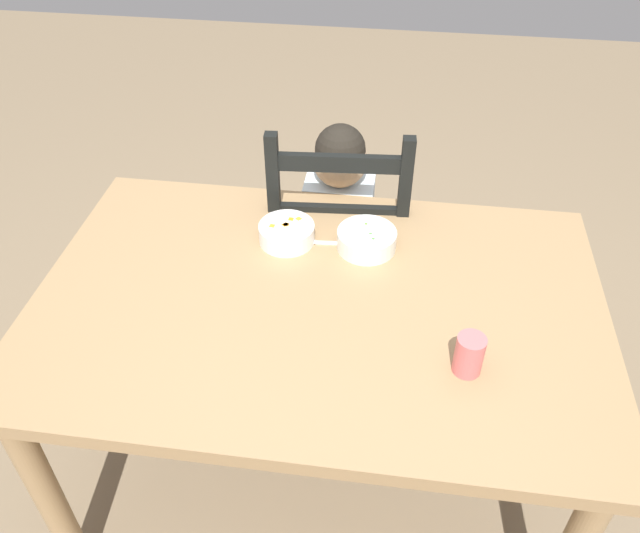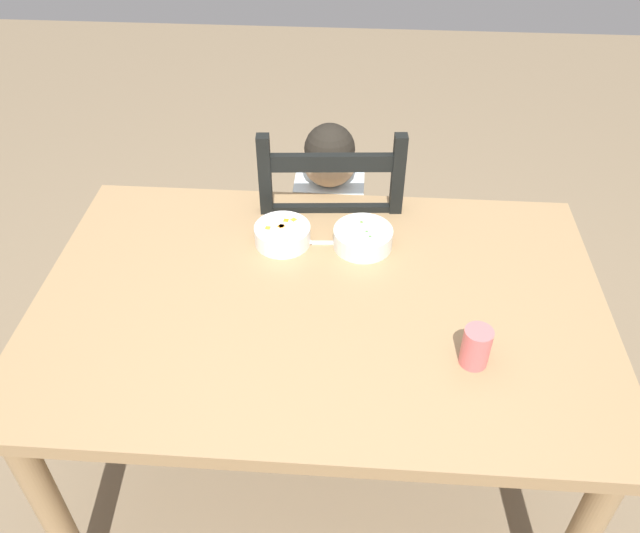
{
  "view_description": "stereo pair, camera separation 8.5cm",
  "coord_description": "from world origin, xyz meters",
  "px_view_note": "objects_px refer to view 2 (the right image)",
  "views": [
    {
      "loc": [
        0.17,
        -1.17,
        1.87
      ],
      "look_at": [
        -0.0,
        0.07,
        0.81
      ],
      "focal_mm": 36.1,
      "sensor_mm": 36.0,
      "label": 1
    },
    {
      "loc": [
        0.08,
        -1.18,
        1.87
      ],
      "look_at": [
        -0.0,
        0.07,
        0.81
      ],
      "focal_mm": 36.1,
      "sensor_mm": 36.0,
      "label": 2
    }
  ],
  "objects_px": {
    "bowl_of_carrots": "(282,234)",
    "child_figure": "(328,220)",
    "dining_chair": "(329,258)",
    "bowl_of_peas": "(363,237)",
    "drinking_cup": "(476,347)",
    "spoon": "(312,242)",
    "dining_table": "(320,326)"
  },
  "relations": [
    {
      "from": "bowl_of_carrots",
      "to": "drinking_cup",
      "type": "height_order",
      "value": "drinking_cup"
    },
    {
      "from": "bowl_of_peas",
      "to": "spoon",
      "type": "relative_size",
      "value": 1.18
    },
    {
      "from": "bowl_of_carrots",
      "to": "spoon",
      "type": "distance_m",
      "value": 0.09
    },
    {
      "from": "child_figure",
      "to": "bowl_of_peas",
      "type": "xyz_separation_m",
      "value": [
        0.11,
        -0.29,
        0.16
      ]
    },
    {
      "from": "child_figure",
      "to": "bowl_of_carrots",
      "type": "distance_m",
      "value": 0.35
    },
    {
      "from": "dining_chair",
      "to": "bowl_of_peas",
      "type": "height_order",
      "value": "dining_chair"
    },
    {
      "from": "child_figure",
      "to": "spoon",
      "type": "height_order",
      "value": "child_figure"
    },
    {
      "from": "dining_table",
      "to": "bowl_of_carrots",
      "type": "bearing_deg",
      "value": 118.02
    },
    {
      "from": "dining_chair",
      "to": "spoon",
      "type": "relative_size",
      "value": 7.36
    },
    {
      "from": "dining_chair",
      "to": "bowl_of_carrots",
      "type": "height_order",
      "value": "dining_chair"
    },
    {
      "from": "bowl_of_peas",
      "to": "drinking_cup",
      "type": "bearing_deg",
      "value": -57.65
    },
    {
      "from": "dining_table",
      "to": "dining_chair",
      "type": "bearing_deg",
      "value": 90.4
    },
    {
      "from": "dining_chair",
      "to": "bowl_of_carrots",
      "type": "bearing_deg",
      "value": -111.37
    },
    {
      "from": "bowl_of_peas",
      "to": "drinking_cup",
      "type": "height_order",
      "value": "drinking_cup"
    },
    {
      "from": "dining_table",
      "to": "child_figure",
      "type": "bearing_deg",
      "value": 90.87
    },
    {
      "from": "child_figure",
      "to": "drinking_cup",
      "type": "bearing_deg",
      "value": -62.17
    },
    {
      "from": "child_figure",
      "to": "bowl_of_peas",
      "type": "relative_size",
      "value": 5.89
    },
    {
      "from": "child_figure",
      "to": "spoon",
      "type": "xyz_separation_m",
      "value": [
        -0.03,
        -0.29,
        0.14
      ]
    },
    {
      "from": "bowl_of_peas",
      "to": "spoon",
      "type": "distance_m",
      "value": 0.14
    },
    {
      "from": "dining_chair",
      "to": "bowl_of_peas",
      "type": "distance_m",
      "value": 0.45
    },
    {
      "from": "bowl_of_peas",
      "to": "bowl_of_carrots",
      "type": "bearing_deg",
      "value": 179.98
    },
    {
      "from": "dining_table",
      "to": "dining_chair",
      "type": "relative_size",
      "value": 1.42
    },
    {
      "from": "dining_chair",
      "to": "drinking_cup",
      "type": "xyz_separation_m",
      "value": [
        0.37,
        -0.7,
        0.34
      ]
    },
    {
      "from": "dining_chair",
      "to": "bowl_of_peas",
      "type": "xyz_separation_m",
      "value": [
        0.11,
        -0.3,
        0.32
      ]
    },
    {
      "from": "bowl_of_carrots",
      "to": "child_figure",
      "type": "bearing_deg",
      "value": 69.16
    },
    {
      "from": "spoon",
      "to": "dining_chair",
      "type": "bearing_deg",
      "value": 83.43
    },
    {
      "from": "bowl_of_peas",
      "to": "spoon",
      "type": "bearing_deg",
      "value": 179.88
    },
    {
      "from": "dining_table",
      "to": "drinking_cup",
      "type": "xyz_separation_m",
      "value": [
        0.36,
        -0.18,
        0.15
      ]
    },
    {
      "from": "dining_table",
      "to": "bowl_of_peas",
      "type": "distance_m",
      "value": 0.28
    },
    {
      "from": "dining_table",
      "to": "bowl_of_peas",
      "type": "xyz_separation_m",
      "value": [
        0.1,
        0.22,
        0.13
      ]
    },
    {
      "from": "dining_table",
      "to": "spoon",
      "type": "distance_m",
      "value": 0.25
    },
    {
      "from": "child_figure",
      "to": "bowl_of_carrots",
      "type": "bearing_deg",
      "value": -110.84
    }
  ]
}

